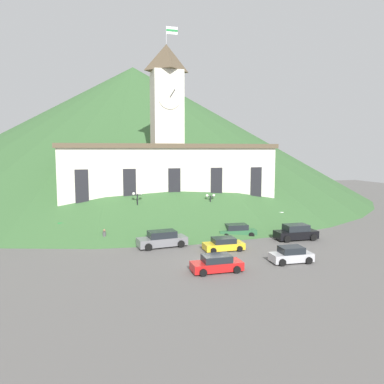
{
  "coord_description": "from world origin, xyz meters",
  "views": [
    {
      "loc": [
        -10.72,
        -31.81,
        10.37
      ],
      "look_at": [
        0.0,
        7.18,
        5.87
      ],
      "focal_mm": 35.0,
      "sensor_mm": 36.0,
      "label": 1
    }
  ],
  "objects_px": {
    "car_silver_hatch": "(291,255)",
    "car_red_sedan": "(217,264)",
    "car_black_suv": "(296,233)",
    "pedestrian": "(104,236)",
    "street_lamp_far_right": "(137,204)",
    "street_lamp_left": "(210,204)",
    "car_yellow_coupe": "(224,244)",
    "car_gray_pickup": "(162,239)",
    "car_green_wagon": "(236,231)"
  },
  "relations": [
    {
      "from": "car_gray_pickup",
      "to": "pedestrian",
      "type": "relative_size",
      "value": 3.16
    },
    {
      "from": "street_lamp_left",
      "to": "car_black_suv",
      "type": "xyz_separation_m",
      "value": [
        7.93,
        -7.86,
        -2.63
      ]
    },
    {
      "from": "street_lamp_left",
      "to": "car_yellow_coupe",
      "type": "relative_size",
      "value": 1.12
    },
    {
      "from": "pedestrian",
      "to": "street_lamp_left",
      "type": "bearing_deg",
      "value": 170.51
    },
    {
      "from": "car_black_suv",
      "to": "car_red_sedan",
      "type": "xyz_separation_m",
      "value": [
        -12.71,
        -8.49,
        -0.16
      ]
    },
    {
      "from": "car_green_wagon",
      "to": "car_silver_hatch",
      "type": "bearing_deg",
      "value": 98.84
    },
    {
      "from": "street_lamp_left",
      "to": "car_green_wagon",
      "type": "bearing_deg",
      "value": -69.56
    },
    {
      "from": "street_lamp_far_right",
      "to": "car_silver_hatch",
      "type": "relative_size",
      "value": 1.33
    },
    {
      "from": "street_lamp_left",
      "to": "car_green_wagon",
      "type": "xyz_separation_m",
      "value": [
        1.76,
        -4.73,
        -2.74
      ]
    },
    {
      "from": "street_lamp_left",
      "to": "car_red_sedan",
      "type": "distance_m",
      "value": 17.26
    },
    {
      "from": "street_lamp_far_right",
      "to": "car_black_suv",
      "type": "xyz_separation_m",
      "value": [
        17.41,
        -7.86,
        -2.96
      ]
    },
    {
      "from": "street_lamp_far_right",
      "to": "car_red_sedan",
      "type": "xyz_separation_m",
      "value": [
        4.7,
        -16.35,
        -3.12
      ]
    },
    {
      "from": "car_red_sedan",
      "to": "car_black_suv",
      "type": "bearing_deg",
      "value": 33.63
    },
    {
      "from": "street_lamp_far_right",
      "to": "car_gray_pickup",
      "type": "height_order",
      "value": "street_lamp_far_right"
    },
    {
      "from": "car_black_suv",
      "to": "car_red_sedan",
      "type": "bearing_deg",
      "value": 34.84
    },
    {
      "from": "street_lamp_left",
      "to": "car_red_sedan",
      "type": "xyz_separation_m",
      "value": [
        -4.78,
        -16.35,
        -2.79
      ]
    },
    {
      "from": "street_lamp_far_right",
      "to": "car_gray_pickup",
      "type": "relative_size",
      "value": 0.96
    },
    {
      "from": "car_green_wagon",
      "to": "car_gray_pickup",
      "type": "distance_m",
      "value": 9.76
    },
    {
      "from": "car_black_suv",
      "to": "car_yellow_coupe",
      "type": "distance_m",
      "value": 10.0
    },
    {
      "from": "street_lamp_far_right",
      "to": "car_yellow_coupe",
      "type": "xyz_separation_m",
      "value": [
        7.66,
        -10.04,
        -3.17
      ]
    },
    {
      "from": "street_lamp_far_right",
      "to": "street_lamp_left",
      "type": "height_order",
      "value": "street_lamp_far_right"
    },
    {
      "from": "car_silver_hatch",
      "to": "car_red_sedan",
      "type": "height_order",
      "value": "car_silver_hatch"
    },
    {
      "from": "car_yellow_coupe",
      "to": "car_black_suv",
      "type": "bearing_deg",
      "value": 12.56
    },
    {
      "from": "car_yellow_coupe",
      "to": "pedestrian",
      "type": "height_order",
      "value": "pedestrian"
    },
    {
      "from": "street_lamp_far_right",
      "to": "car_silver_hatch",
      "type": "distance_m",
      "value": 20.15
    },
    {
      "from": "car_black_suv",
      "to": "pedestrian",
      "type": "bearing_deg",
      "value": -8.21
    },
    {
      "from": "car_gray_pickup",
      "to": "car_red_sedan",
      "type": "bearing_deg",
      "value": -79.14
    },
    {
      "from": "car_red_sedan",
      "to": "pedestrian",
      "type": "bearing_deg",
      "value": 126.47
    },
    {
      "from": "car_gray_pickup",
      "to": "car_yellow_coupe",
      "type": "xyz_separation_m",
      "value": [
        5.92,
        -3.11,
        -0.18
      ]
    },
    {
      "from": "car_silver_hatch",
      "to": "car_black_suv",
      "type": "bearing_deg",
      "value": -121.32
    },
    {
      "from": "street_lamp_left",
      "to": "pedestrian",
      "type": "relative_size",
      "value": 2.72
    },
    {
      "from": "car_green_wagon",
      "to": "car_red_sedan",
      "type": "relative_size",
      "value": 1.07
    },
    {
      "from": "car_red_sedan",
      "to": "car_gray_pickup",
      "type": "bearing_deg",
      "value": 107.33
    },
    {
      "from": "car_green_wagon",
      "to": "car_black_suv",
      "type": "bearing_deg",
      "value": 156.62
    },
    {
      "from": "car_silver_hatch",
      "to": "street_lamp_far_right",
      "type": "bearing_deg",
      "value": -49.94
    },
    {
      "from": "street_lamp_left",
      "to": "car_red_sedan",
      "type": "height_order",
      "value": "street_lamp_left"
    },
    {
      "from": "street_lamp_left",
      "to": "car_yellow_coupe",
      "type": "bearing_deg",
      "value": -100.33
    },
    {
      "from": "car_black_suv",
      "to": "car_yellow_coupe",
      "type": "height_order",
      "value": "car_black_suv"
    },
    {
      "from": "pedestrian",
      "to": "car_black_suv",
      "type": "bearing_deg",
      "value": 143.74
    },
    {
      "from": "car_silver_hatch",
      "to": "car_red_sedan",
      "type": "xyz_separation_m",
      "value": [
        -7.56,
        -0.67,
        -0.02
      ]
    },
    {
      "from": "street_lamp_left",
      "to": "car_black_suv",
      "type": "height_order",
      "value": "street_lamp_left"
    },
    {
      "from": "car_yellow_coupe",
      "to": "car_green_wagon",
      "type": "bearing_deg",
      "value": 55.89
    },
    {
      "from": "car_silver_hatch",
      "to": "car_yellow_coupe",
      "type": "relative_size",
      "value": 0.94
    },
    {
      "from": "car_gray_pickup",
      "to": "car_yellow_coupe",
      "type": "bearing_deg",
      "value": -34.34
    },
    {
      "from": "street_lamp_left",
      "to": "car_silver_hatch",
      "type": "height_order",
      "value": "street_lamp_left"
    },
    {
      "from": "car_black_suv",
      "to": "car_silver_hatch",
      "type": "relative_size",
      "value": 1.25
    },
    {
      "from": "car_gray_pickup",
      "to": "car_yellow_coupe",
      "type": "height_order",
      "value": "car_gray_pickup"
    },
    {
      "from": "street_lamp_far_right",
      "to": "street_lamp_left",
      "type": "distance_m",
      "value": 9.49
    },
    {
      "from": "car_yellow_coupe",
      "to": "pedestrian",
      "type": "bearing_deg",
      "value": 154.28
    },
    {
      "from": "car_green_wagon",
      "to": "car_red_sedan",
      "type": "bearing_deg",
      "value": 64.16
    }
  ]
}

